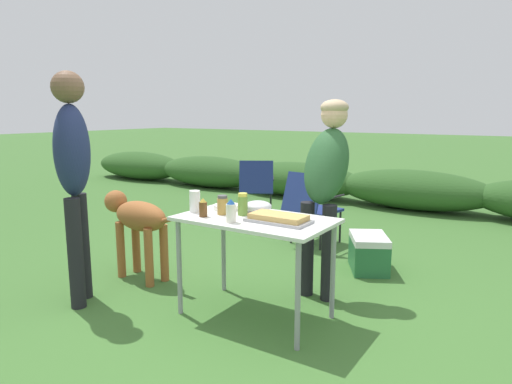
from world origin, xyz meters
The scene contains 17 objects.
ground_plane centered at (0.00, 0.00, 0.00)m, with size 60.00×60.00×0.00m, color #3D6B2D.
shrub_hedge centered at (0.00, 4.47, 0.31)m, with size 14.40×0.90×0.61m.
folding_table centered at (0.00, 0.00, 0.66)m, with size 1.10×0.64×0.74m.
food_tray centered at (0.21, -0.02, 0.77)m, with size 0.44×0.22×0.06m.
plate_stack centered at (-0.34, 0.11, 0.76)m, with size 0.21×0.21×0.04m, color white.
mixing_bowl centered at (-0.09, 0.18, 0.78)m, with size 0.21×0.21×0.08m, color silver.
paper_cup_stack centered at (-0.48, -0.09, 0.82)m, with size 0.08×0.08×0.16m, color white.
beer_bottle centered at (-0.34, -0.17, 0.80)m, with size 0.06×0.06×0.14m.
mayo_bottle centered at (-0.06, -0.20, 0.82)m, with size 0.07×0.07×0.16m.
relish_jar centered at (-0.13, 0.03, 0.82)m, with size 0.07×0.07×0.16m.
spice_jar centered at (-0.26, -0.04, 0.81)m, with size 0.08×0.08×0.14m.
standing_person_in_navy_coat centered at (0.24, 0.67, 0.99)m, with size 0.38×0.49×1.58m.
standing_person_in_dark_puffer centered at (-1.28, -0.54, 1.09)m, with size 0.42×0.44×1.78m.
dog centered at (-1.32, 0.09, 0.54)m, with size 0.94×0.31×0.77m.
camp_chair_green_behind_table centered at (-1.69, 2.64, 0.47)m, with size 0.70×0.74×0.83m.
camp_chair_near_hedge centered at (-0.47, 1.87, 0.47)m, with size 0.55×0.65×0.83m.
cooler_box centered at (0.37, 1.41, 0.17)m, with size 0.51×0.57×0.34m.
Camera 1 is at (1.72, -2.65, 1.48)m, focal length 32.00 mm.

